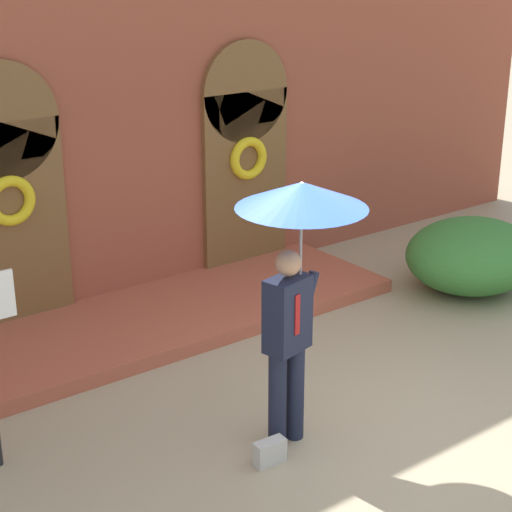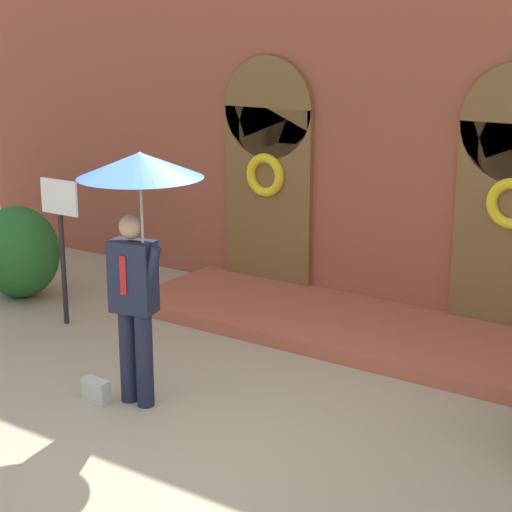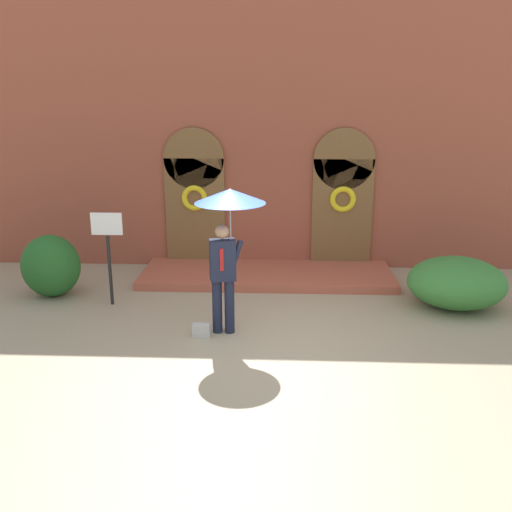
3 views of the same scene
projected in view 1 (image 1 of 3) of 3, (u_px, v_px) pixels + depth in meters
ground_plane at (359, 430)px, 7.78m from camera, size 80.00×80.00×0.00m
building_facade at (122, 79)px, 9.96m from camera, size 14.00×2.30×5.60m
person_with_umbrella at (298, 235)px, 7.02m from camera, size 1.10×1.10×2.36m
handbag at (270, 452)px, 7.25m from camera, size 0.29×0.14×0.22m
shrub_right at (472, 255)px, 10.79m from camera, size 1.76×1.57×0.91m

